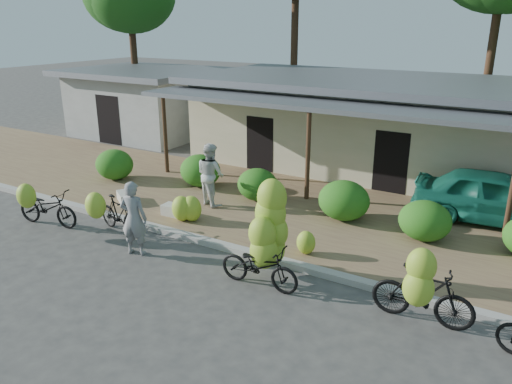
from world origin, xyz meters
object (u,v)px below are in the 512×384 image
bike_center (265,243)px  sack_far (125,197)px  bike_far_left (45,206)px  bike_right (422,292)px  sack_near (177,211)px  bike_left (115,213)px  bystander (211,174)px  teal_van (496,197)px  vendor (134,218)px

bike_center → sack_far: bearing=70.9°
bike_far_left → bike_right: (9.96, 0.42, 0.14)m
sack_far → bike_center: bearing=-17.2°
sack_near → bike_far_left: bearing=-141.9°
bike_far_left → bike_left: (2.00, 0.60, 0.02)m
bystander → bike_far_left: bearing=68.4°
bike_far_left → bystander: bystander is taller
sack_far → bike_right: bearing=-11.3°
bystander → teal_van: (7.46, 2.79, -0.21)m
sack_near → teal_van: bearing=27.7°
bike_left → vendor: vendor is taller
bike_center → sack_near: size_ratio=2.65×
bystander → teal_van: bearing=-139.6°
sack_near → teal_van: 8.77m
bike_far_left → bike_center: size_ratio=0.89×
bike_right → bike_left: bearing=86.7°
bike_center → bystander: bearing=48.0°
bike_center → bike_far_left: bearing=91.8°
sack_near → vendor: size_ratio=0.46×
sack_near → teal_van: size_ratio=0.20×
bike_left → bystander: (1.06, 2.86, 0.47)m
sack_far → teal_van: size_ratio=0.18×
bike_left → bike_center: size_ratio=0.75×
teal_van → sack_far: bearing=106.9°
bike_left → bike_center: 4.68m
bike_right → bystander: bearing=64.2°
bike_left → sack_near: bike_left is taller
bike_far_left → teal_van: bearing=-68.7°
vendor → bystander: bystander is taller
bike_left → sack_far: 2.17m
bystander → bike_center: bearing=159.9°
sack_near → bystander: bearing=77.5°
teal_van → bike_far_left: bearing=115.7°
bike_left → bystander: size_ratio=0.91×
teal_van → bike_right: bearing=169.6°
bike_far_left → bike_center: bearing=-95.8°
bike_far_left → bike_center: (6.67, 0.43, 0.34)m
bike_left → teal_van: size_ratio=0.40×
sack_near → sack_far: size_ratio=1.13×
sack_far → teal_van: (9.85, 3.96, 0.59)m
bike_center → vendor: bike_center is taller
bike_far_left → vendor: 3.34m
bike_center → sack_far: size_ratio=3.01×
bike_center → sack_far: 6.31m
bike_right → sack_near: size_ratio=2.24×
bike_right → teal_van: bike_right is taller
bike_left → vendor: bearing=-104.7°
vendor → bystander: 3.50m
bike_right → vendor: 6.66m
bystander → bike_right: bearing=176.1°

